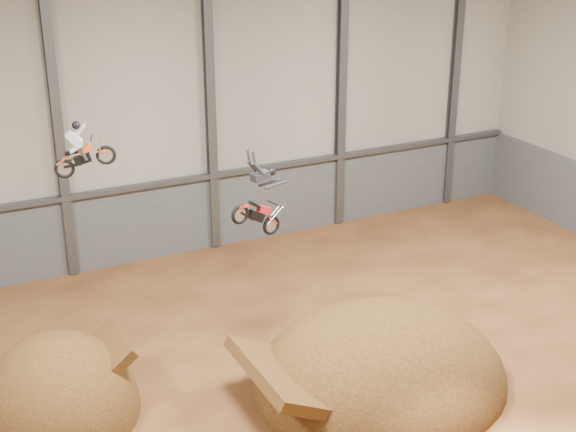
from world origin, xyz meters
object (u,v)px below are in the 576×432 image
object	(u,v)px
landing_ramp	(380,384)
fmx_rider_b	(252,195)
fmx_rider_a	(86,144)
takeoff_ramp	(61,409)

from	to	relation	value
landing_ramp	fmx_rider_b	size ratio (longest dim) A/B	3.14
landing_ramp	fmx_rider_a	world-z (taller)	fmx_rider_a
landing_ramp	fmx_rider_b	distance (m)	7.74
landing_ramp	fmx_rider_b	world-z (taller)	fmx_rider_b
landing_ramp	fmx_rider_b	xyz separation A→B (m)	(-3.16, 3.31, 6.24)
fmx_rider_a	fmx_rider_b	distance (m)	5.51
fmx_rider_a	takeoff_ramp	bearing A→B (deg)	-132.49
landing_ramp	fmx_rider_a	bearing A→B (deg)	151.09
fmx_rider_b	takeoff_ramp	bearing A→B (deg)	167.97
takeoff_ramp	fmx_rider_a	bearing A→B (deg)	32.43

